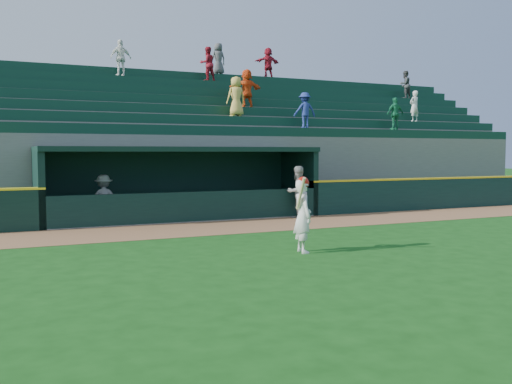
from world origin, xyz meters
TOP-DOWN VIEW (x-y plane):
  - ground at (0.00, 0.00)m, footprint 120.00×120.00m
  - warning_track at (0.00, 4.90)m, footprint 40.00×3.00m
  - field_wall_right at (12.25, 6.55)m, footprint 15.50×0.30m
  - wall_stripe_right at (12.25, 6.55)m, footprint 15.50×0.32m
  - dugout_player_front at (3.71, 6.19)m, footprint 1.00×0.85m
  - dugout_player_inside at (-2.63, 7.68)m, footprint 1.02×0.60m
  - dugout at (0.00, 8.00)m, footprint 9.40×2.80m
  - stands at (0.00, 12.57)m, footprint 34.50×6.25m
  - batter_at_plate at (0.47, 0.09)m, footprint 0.50×0.81m

SIDE VIEW (x-z plane):
  - ground at x=0.00m, z-range 0.00..0.00m
  - warning_track at x=0.00m, z-range 0.00..0.01m
  - field_wall_right at x=12.25m, z-range 0.00..1.20m
  - dugout_player_inside at x=-2.63m, z-range 0.00..1.56m
  - batter_at_plate at x=0.47m, z-range 0.00..1.75m
  - dugout_player_front at x=3.71m, z-range 0.00..1.80m
  - wall_stripe_right at x=12.25m, z-range 1.20..1.26m
  - dugout at x=0.00m, z-range 0.13..2.59m
  - stands at x=0.00m, z-range -1.33..6.14m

